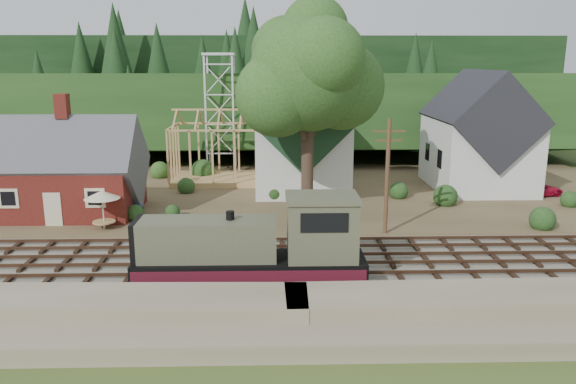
{
  "coord_description": "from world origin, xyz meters",
  "views": [
    {
      "loc": [
        -0.47,
        -30.89,
        11.67
      ],
      "look_at": [
        0.46,
        6.0,
        3.0
      ],
      "focal_mm": 35.0,
      "sensor_mm": 36.0,
      "label": 1
    }
  ],
  "objects_px": {
    "car_blue": "(134,208)",
    "car_red": "(540,189)",
    "locomotive": "(259,248)",
    "patio_set": "(102,196)"
  },
  "relations": [
    {
      "from": "locomotive",
      "to": "patio_set",
      "type": "xyz_separation_m",
      "value": [
        -10.97,
        9.72,
        0.49
      ]
    },
    {
      "from": "car_blue",
      "to": "car_red",
      "type": "relative_size",
      "value": 0.81
    },
    {
      "from": "car_blue",
      "to": "car_red",
      "type": "bearing_deg",
      "value": 4.24
    },
    {
      "from": "locomotive",
      "to": "car_red",
      "type": "xyz_separation_m",
      "value": [
        23.78,
        18.61,
        -1.27
      ]
    },
    {
      "from": "locomotive",
      "to": "car_red",
      "type": "bearing_deg",
      "value": 38.04
    },
    {
      "from": "car_red",
      "to": "patio_set",
      "type": "bearing_deg",
      "value": 90.53
    },
    {
      "from": "patio_set",
      "to": "car_blue",
      "type": "bearing_deg",
      "value": 72.07
    },
    {
      "from": "locomotive",
      "to": "car_blue",
      "type": "xyz_separation_m",
      "value": [
        -9.8,
        13.33,
        -1.27
      ]
    },
    {
      "from": "car_red",
      "to": "patio_set",
      "type": "relative_size",
      "value": 1.44
    },
    {
      "from": "locomotive",
      "to": "car_red",
      "type": "relative_size",
      "value": 3.06
    }
  ]
}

